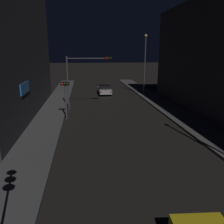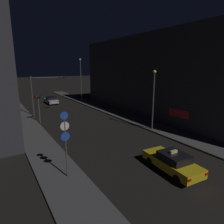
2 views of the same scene
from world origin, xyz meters
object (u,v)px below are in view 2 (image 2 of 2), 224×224
Objects in this scene: far_car at (51,100)px; street_lamp_near_block at (153,95)px; traffic_light_overhead at (45,87)px; taxi at (172,162)px; sign_pole_left at (65,139)px; traffic_light_left_kerb at (39,103)px; street_lamp_far_block at (81,76)px.

street_lamp_near_block is (5.43, -23.11, 3.46)m from far_car.
far_car is 0.75× the size of traffic_light_overhead.
taxi is 0.68× the size of street_lamp_near_block.
traffic_light_overhead reaches higher than taxi.
street_lamp_near_block is at bearing 21.23° from sign_pole_left.
traffic_light_left_kerb is 0.43× the size of street_lamp_far_block.
sign_pole_left is (-3.22, -18.59, -1.47)m from traffic_light_overhead.
traffic_light_overhead is at bearing -108.90° from far_car.
traffic_light_left_kerb reaches higher than far_car.
sign_pole_left is 12.69m from street_lamp_near_block.
street_lamp_far_block reaches higher than sign_pole_left.
traffic_light_overhead is 0.69× the size of street_lamp_far_block.
traffic_light_left_kerb reaches higher than taxi.
traffic_light_overhead is (-3.36, 21.60, 3.54)m from taxi.
far_car is 14.17m from traffic_light_left_kerb.
taxi is at bearing -73.46° from traffic_light_left_kerb.
traffic_light_overhead is 18.93m from sign_pole_left.
street_lamp_far_block reaches higher than far_car.
taxi is at bearing -124.37° from street_lamp_near_block.
traffic_light_overhead is 0.88× the size of street_lamp_near_block.
street_lamp_near_block is (11.76, 4.57, 1.39)m from sign_pole_left.
taxi is 1.02× the size of far_car.
taxi is 18.41m from traffic_light_left_kerb.
traffic_light_overhead is 4.73m from traffic_light_left_kerb.
street_lamp_far_block is (8.97, 7.50, 1.03)m from traffic_light_overhead.
far_car is at bearing 77.12° from sign_pole_left.
traffic_light_overhead is 1.35× the size of sign_pole_left.
taxi is 30.68m from far_car.
street_lamp_far_block is (12.19, 26.09, 2.50)m from sign_pole_left.
sign_pole_left is (-6.33, -27.68, 2.07)m from far_car.
far_car is 0.67× the size of street_lamp_near_block.
traffic_light_left_kerb is at bearing -133.13° from street_lamp_far_block.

